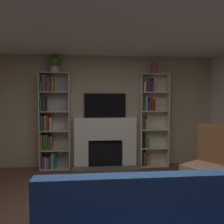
{
  "coord_description": "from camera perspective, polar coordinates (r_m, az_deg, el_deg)",
  "views": [
    {
      "loc": [
        -0.34,
        -2.44,
        1.51
      ],
      "look_at": [
        0.0,
        1.16,
        1.32
      ],
      "focal_mm": 37.4,
      "sensor_mm": 36.0,
      "label": 1
    }
  ],
  "objects": [
    {
      "name": "wall_back_accent",
      "position": [
        5.38,
        -1.74,
        0.22
      ],
      "size": [
        5.2,
        0.06,
        2.51
      ],
      "primitive_type": "cube",
      "color": "tan",
      "rests_on": "ground_plane"
    },
    {
      "name": "ceiling",
      "position": [
        2.67,
        2.55,
        25.68
      ],
      "size": [
        5.2,
        5.9,
        0.06
      ],
      "primitive_type": "cube",
      "color": "white",
      "rests_on": "wall_back_accent"
    },
    {
      "name": "fireplace",
      "position": [
        5.32,
        -1.64,
        -7.16
      ],
      "size": [
        1.49,
        0.49,
        1.11
      ],
      "color": "white",
      "rests_on": "ground_plane"
    },
    {
      "name": "tv",
      "position": [
        5.32,
        -1.71,
        1.62
      ],
      "size": [
        0.94,
        0.06,
        0.55
      ],
      "primitive_type": "cube",
      "color": "black",
      "rests_on": "fireplace"
    },
    {
      "name": "bookshelf_left",
      "position": [
        5.3,
        -14.55,
        -2.62
      ],
      "size": [
        0.65,
        0.34,
        2.1
      ],
      "color": "beige",
      "rests_on": "ground_plane"
    },
    {
      "name": "bookshelf_right",
      "position": [
        5.42,
        9.25,
        -1.91
      ],
      "size": [
        0.65,
        0.3,
        2.1
      ],
      "color": "beige",
      "rests_on": "ground_plane"
    },
    {
      "name": "potted_plant",
      "position": [
        5.3,
        -13.88,
        11.62
      ],
      "size": [
        0.27,
        0.27,
        0.38
      ],
      "color": "beige",
      "rests_on": "bookshelf_left"
    },
    {
      "name": "vase_with_flowers",
      "position": [
        5.43,
        10.27,
        10.52
      ],
      "size": [
        0.15,
        0.15,
        0.38
      ],
      "color": "#963A3B",
      "rests_on": "bookshelf_right"
    },
    {
      "name": "armchair",
      "position": [
        3.96,
        22.55,
        -11.13
      ],
      "size": [
        0.77,
        0.77,
        1.12
      ],
      "color": "brown",
      "rests_on": "ground_plane"
    },
    {
      "name": "coffee_table",
      "position": [
        2.61,
        8.49,
        -22.89
      ],
      "size": [
        0.88,
        0.55,
        0.43
      ],
      "color": "#4F3A29",
      "rests_on": "ground_plane"
    }
  ]
}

